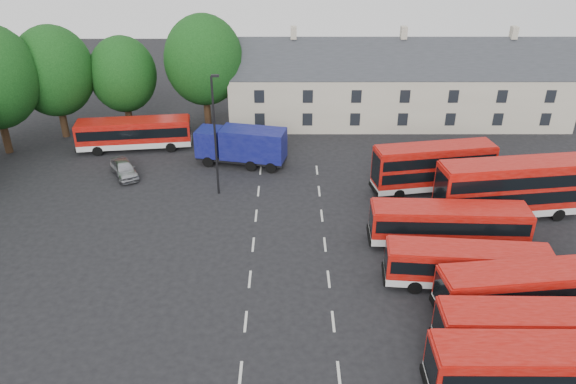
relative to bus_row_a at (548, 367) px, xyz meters
name	(u,v)px	position (x,y,z in m)	size (l,w,h in m)	color
ground	(248,299)	(-14.67, 7.38, -1.89)	(140.00, 140.00, 0.00)	black
lane_markings	(289,279)	(-12.17, 9.38, -1.88)	(5.15, 33.80, 0.01)	beige
treeline	(16,93)	(-35.41, 26.75, 4.80)	(29.92, 32.59, 12.01)	black
terrace_houses	(399,87)	(-0.67, 37.38, 1.98)	(35.70, 7.13, 10.06)	beige
bus_row_a	(548,367)	(0.00, 0.00, 0.00)	(11.12, 2.66, 3.14)	silver
bus_row_b	(541,329)	(0.77, 2.74, -0.09)	(10.59, 2.62, 2.98)	silver
bus_row_c	(530,287)	(1.57, 6.24, -0.09)	(10.79, 3.60, 2.99)	silver
bus_row_d	(468,264)	(-1.30, 8.69, -0.21)	(10.04, 3.15, 2.79)	silver
bus_row_e	(449,222)	(-1.26, 13.39, -0.08)	(10.70, 2.89, 3.00)	silver
bus_dd_south	(511,186)	(4.24, 17.28, 0.68)	(11.22, 3.94, 4.50)	silver
bus_dd_north	(434,165)	(-0.49, 21.52, 0.39)	(9.97, 3.84, 3.99)	silver
bus_north	(134,132)	(-26.80, 30.04, -0.10)	(10.72, 3.70, 2.97)	silver
box_truck	(242,145)	(-16.29, 26.56, 0.06)	(8.26, 4.12, 3.46)	black
silver_car	(124,169)	(-26.40, 24.20, -1.17)	(1.70, 4.23, 1.44)	#A8AAAF
lamppost	(215,133)	(-17.88, 21.02, 3.38)	(0.68, 0.27, 9.87)	black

